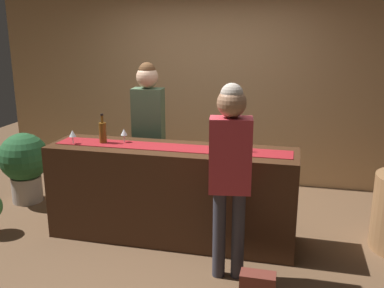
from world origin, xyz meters
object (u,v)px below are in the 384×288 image
wine_glass_near_customer (124,133)px  wine_glass_mid_counter (73,134)px  wine_bottle_clear (234,140)px  potted_plant_tall (24,163)px  bartender (148,122)px  wine_bottle_amber (103,132)px  customer_sipping (230,162)px  handbag (258,286)px

wine_glass_near_customer → wine_glass_mid_counter: same height
wine_bottle_clear → wine_glass_near_customer: 1.13m
wine_glass_mid_counter → potted_plant_tall: size_ratio=0.17×
bartender → potted_plant_tall: size_ratio=2.00×
wine_bottle_amber → bartender: bartender is taller
wine_bottle_clear → wine_bottle_amber: (-1.33, -0.01, 0.00)m
bartender → wine_bottle_amber: bearing=59.8°
customer_sipping → wine_bottle_clear: bearing=86.6°
potted_plant_tall → wine_bottle_clear: bearing=-10.7°
customer_sipping → handbag: 1.00m
wine_bottle_clear → wine_bottle_amber: bearing=-179.6°
potted_plant_tall → customer_sipping: bearing=-22.2°
wine_glass_near_customer → wine_glass_mid_counter: (-0.48, -0.18, 0.00)m
wine_glass_mid_counter → potted_plant_tall: 1.32m
wine_glass_near_customer → bartender: 0.52m
wine_glass_near_customer → customer_sipping: (1.18, -0.65, -0.03)m
wine_bottle_clear → potted_plant_tall: 2.74m
wine_bottle_amber → wine_glass_mid_counter: 0.30m
bartender → handbag: size_ratio=6.18×
wine_glass_mid_counter → wine_glass_near_customer: bearing=20.5°
wine_bottle_clear → wine_bottle_amber: size_ratio=1.00×
wine_glass_mid_counter → wine_bottle_amber: bearing=22.1°
handbag → wine_glass_mid_counter: bearing=159.0°
wine_glass_mid_counter → potted_plant_tall: bearing=148.9°
wine_glass_mid_counter → bartender: (0.56, 0.69, 0.01)m
wine_glass_near_customer → handbag: size_ratio=0.51×
wine_glass_near_customer → handbag: wine_glass_near_customer is taller
wine_glass_near_customer → wine_glass_mid_counter: bearing=-159.5°
wine_bottle_amber → bartender: size_ratio=0.18×
wine_glass_mid_counter → handbag: bearing=-21.0°
potted_plant_tall → wine_glass_mid_counter: bearing=-31.1°
customer_sipping → handbag: size_ratio=5.99×
bartender → handbag: (1.38, -1.43, -0.96)m
bartender → customer_sipping: 1.60m
wine_bottle_amber → potted_plant_tall: size_ratio=0.35×
wine_bottle_amber → bartender: 0.64m
handbag → bartender: bearing=133.9°
bartender → potted_plant_tall: bartender is taller
handbag → potted_plant_tall: bearing=155.3°
wine_glass_mid_counter → customer_sipping: customer_sipping is taller
potted_plant_tall → wine_bottle_amber: bearing=-21.3°
wine_bottle_amber → handbag: (1.66, -0.86, -0.96)m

